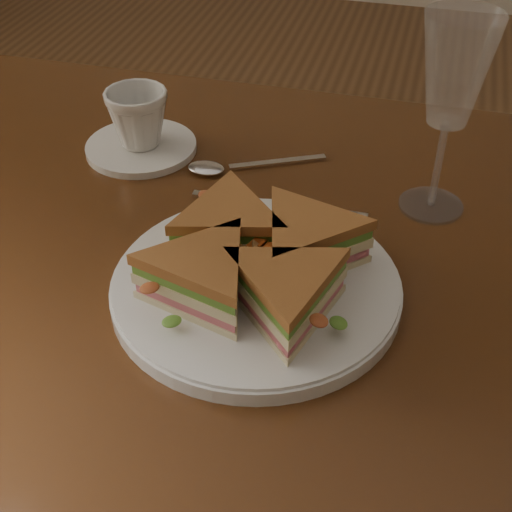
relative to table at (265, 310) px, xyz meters
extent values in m
cube|color=#341A0B|center=(0.00, 0.00, 0.08)|extent=(1.20, 0.80, 0.04)
cylinder|color=black|center=(-0.54, 0.34, -0.30)|extent=(0.06, 0.06, 0.71)
cylinder|color=silver|center=(0.01, -0.08, 0.11)|extent=(0.30, 0.30, 0.02)
cube|color=silver|center=(-0.03, 0.17, 0.10)|extent=(0.12, 0.07, 0.00)
ellipsoid|color=silver|center=(-0.11, 0.13, 0.10)|extent=(0.05, 0.03, 0.01)
cube|color=silver|center=(0.00, 0.08, 0.10)|extent=(0.20, 0.02, 0.00)
cube|color=silver|center=(-0.09, 0.07, 0.10)|extent=(0.05, 0.01, 0.00)
cylinder|color=white|center=(0.17, 0.13, 0.10)|extent=(0.08, 0.08, 0.00)
cylinder|color=white|center=(0.17, 0.13, 0.16)|extent=(0.01, 0.01, 0.11)
cone|color=white|center=(0.17, 0.13, 0.27)|extent=(0.08, 0.08, 0.12)
cylinder|color=silver|center=(-0.22, 0.16, 0.10)|extent=(0.15, 0.15, 0.01)
imported|color=silver|center=(-0.22, 0.16, 0.15)|extent=(0.11, 0.11, 0.08)
camera|label=1|loc=(0.15, -0.61, 0.59)|focal=50.00mm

